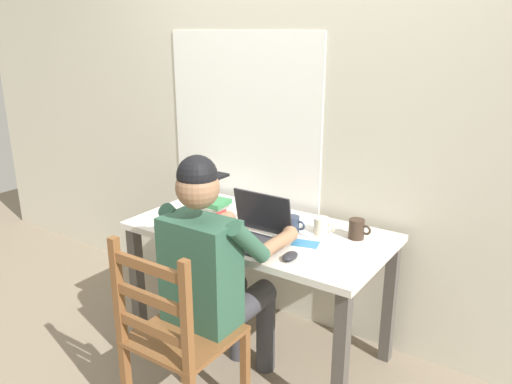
% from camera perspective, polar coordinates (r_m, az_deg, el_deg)
% --- Properties ---
extents(ground_plane, '(8.00, 8.00, 0.00)m').
position_cam_1_polar(ground_plane, '(3.07, 0.34, -17.02)').
color(ground_plane, gray).
extents(back_wall, '(6.00, 0.08, 2.60)m').
position_cam_1_polar(back_wall, '(2.93, 5.05, 8.80)').
color(back_wall, beige).
rests_on(back_wall, ground).
extents(desk, '(1.37, 0.71, 0.74)m').
position_cam_1_polar(desk, '(2.75, 0.36, -6.07)').
color(desk, beige).
rests_on(desk, ground).
extents(seated_person, '(0.50, 0.60, 1.25)m').
position_cam_1_polar(seated_person, '(2.39, -4.56, -8.53)').
color(seated_person, '#2D5642').
rests_on(seated_person, ground).
extents(wooden_chair, '(0.42, 0.42, 0.95)m').
position_cam_1_polar(wooden_chair, '(2.32, -8.90, -16.01)').
color(wooden_chair, brown).
rests_on(wooden_chair, ground).
extents(laptop, '(0.33, 0.28, 0.23)m').
position_cam_1_polar(laptop, '(2.54, -0.25, -4.33)').
color(laptop, '#232328').
rests_on(laptop, desk).
extents(computer_mouse, '(0.06, 0.10, 0.03)m').
position_cam_1_polar(computer_mouse, '(2.36, 3.84, -7.20)').
color(computer_mouse, '#232328').
rests_on(computer_mouse, desk).
extents(coffee_mug_white, '(0.12, 0.08, 0.09)m').
position_cam_1_polar(coffee_mug_white, '(2.64, 7.40, -3.82)').
color(coffee_mug_white, beige).
rests_on(coffee_mug_white, desk).
extents(coffee_mug_dark, '(0.12, 0.08, 0.10)m').
position_cam_1_polar(coffee_mug_dark, '(2.62, 11.25, -4.10)').
color(coffee_mug_dark, '#38281E').
rests_on(coffee_mug_dark, desk).
extents(coffee_mug_spare, '(0.12, 0.08, 0.09)m').
position_cam_1_polar(coffee_mug_spare, '(2.65, 4.07, -3.65)').
color(coffee_mug_spare, '#2D384C').
rests_on(coffee_mug_spare, desk).
extents(book_stack_main, '(0.21, 0.17, 0.08)m').
position_cam_1_polar(book_stack_main, '(2.93, -5.10, -1.51)').
color(book_stack_main, '#BC332D').
rests_on(book_stack_main, desk).
extents(book_stack_side, '(0.17, 0.15, 0.06)m').
position_cam_1_polar(book_stack_side, '(2.85, 0.49, -2.32)').
color(book_stack_side, '#38844C').
rests_on(book_stack_side, desk).
extents(paper_pile_near_laptop, '(0.19, 0.15, 0.01)m').
position_cam_1_polar(paper_pile_near_laptop, '(2.85, 4.17, -2.88)').
color(paper_pile_near_laptop, white).
rests_on(paper_pile_near_laptop, desk).
extents(paper_pile_back_corner, '(0.24, 0.19, 0.01)m').
position_cam_1_polar(paper_pile_back_corner, '(2.73, 5.14, -3.97)').
color(paper_pile_back_corner, white).
rests_on(paper_pile_back_corner, desk).
extents(landscape_photo_print, '(0.15, 0.12, 0.00)m').
position_cam_1_polar(landscape_photo_print, '(2.54, 5.58, -5.79)').
color(landscape_photo_print, teal).
rests_on(landscape_photo_print, desk).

